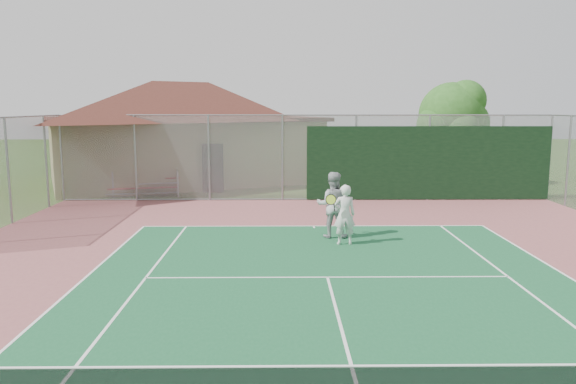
{
  "coord_description": "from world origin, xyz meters",
  "views": [
    {
      "loc": [
        -1.04,
        -5.86,
        3.87
      ],
      "look_at": [
        -0.86,
        9.54,
        1.5
      ],
      "focal_mm": 35.0,
      "sensor_mm": 36.0,
      "label": 1
    }
  ],
  "objects_px": {
    "tree": "(453,117)",
    "player_grey_back": "(332,205)",
    "clubhouse": "(181,122)",
    "player_white_front": "(344,215)",
    "bleachers": "(146,181)"
  },
  "relations": [
    {
      "from": "tree",
      "to": "bleachers",
      "type": "bearing_deg",
      "value": -171.42
    },
    {
      "from": "player_white_front",
      "to": "tree",
      "type": "bearing_deg",
      "value": -123.8
    },
    {
      "from": "clubhouse",
      "to": "player_white_front",
      "type": "bearing_deg",
      "value": -86.56
    },
    {
      "from": "clubhouse",
      "to": "player_grey_back",
      "type": "height_order",
      "value": "clubhouse"
    },
    {
      "from": "clubhouse",
      "to": "tree",
      "type": "distance_m",
      "value": 13.56
    },
    {
      "from": "tree",
      "to": "player_grey_back",
      "type": "height_order",
      "value": "tree"
    },
    {
      "from": "clubhouse",
      "to": "bleachers",
      "type": "relative_size",
      "value": 5.11
    },
    {
      "from": "player_white_front",
      "to": "player_grey_back",
      "type": "relative_size",
      "value": 0.87
    },
    {
      "from": "tree",
      "to": "player_grey_back",
      "type": "distance_m",
      "value": 12.66
    },
    {
      "from": "clubhouse",
      "to": "player_grey_back",
      "type": "bearing_deg",
      "value": -85.9
    },
    {
      "from": "tree",
      "to": "clubhouse",
      "type": "bearing_deg",
      "value": 169.37
    },
    {
      "from": "bleachers",
      "to": "player_white_front",
      "type": "height_order",
      "value": "player_white_front"
    },
    {
      "from": "clubhouse",
      "to": "tree",
      "type": "relative_size",
      "value": 3.22
    },
    {
      "from": "bleachers",
      "to": "tree",
      "type": "relative_size",
      "value": 0.63
    },
    {
      "from": "tree",
      "to": "player_white_front",
      "type": "distance_m",
      "value": 13.3
    }
  ]
}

